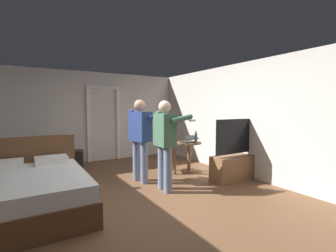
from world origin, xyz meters
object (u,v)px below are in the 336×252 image
object	(u,v)px
bottle_on_table	(196,137)
wooden_chair	(167,150)
bed	(31,192)
suitcase_dark	(63,164)
tv_flatscreen	(237,162)
side_table	(189,152)
laptop	(189,140)
person_blue_shirt	(165,139)
suitcase_small	(70,160)
person_striped_shirt	(140,134)

from	to	relation	value
bottle_on_table	wooden_chair	xyz separation A→B (m)	(-0.66, 0.22, -0.27)
bed	suitcase_dark	bearing A→B (deg)	72.32
tv_flatscreen	suitcase_dark	bearing A→B (deg)	138.83
tv_flatscreen	bottle_on_table	xyz separation A→B (m)	(-0.37, 0.95, 0.45)
bed	side_table	size ratio (longest dim) A/B	2.72
laptop	person_blue_shirt	world-z (taller)	person_blue_shirt
side_table	suitcase_dark	distance (m)	3.05
side_table	person_blue_shirt	size ratio (longest dim) A/B	0.43
bottle_on_table	laptop	bearing A→B (deg)	167.26
bed	laptop	size ratio (longest dim) A/B	5.22
laptop	tv_flatscreen	bearing A→B (deg)	-61.60
suitcase_small	wooden_chair	bearing A→B (deg)	-21.53
side_table	wooden_chair	bearing A→B (deg)	164.50
tv_flatscreen	suitcase_small	xyz separation A→B (m)	(-2.91, 2.66, -0.14)
person_blue_shirt	person_striped_shirt	size ratio (longest dim) A/B	0.98
tv_flatscreen	side_table	xyz separation A→B (m)	(-0.51, 1.03, 0.10)
bed	wooden_chair	xyz separation A→B (m)	(2.77, 0.79, 0.24)
person_blue_shirt	laptop	bearing A→B (deg)	35.33
suitcase_small	person_striped_shirt	bearing A→B (deg)	-41.73
tv_flatscreen	side_table	size ratio (longest dim) A/B	1.83
wooden_chair	person_striped_shirt	distance (m)	0.95
bottle_on_table	suitcase_small	distance (m)	3.11
tv_flatscreen	bottle_on_table	size ratio (longest dim) A/B	4.74
side_table	laptop	world-z (taller)	laptop
person_blue_shirt	suitcase_small	world-z (taller)	person_blue_shirt
tv_flatscreen	laptop	xyz separation A→B (m)	(-0.54, 0.99, 0.38)
side_table	tv_flatscreen	bearing A→B (deg)	-63.68
laptop	suitcase_small	world-z (taller)	laptop
bed	wooden_chair	size ratio (longest dim) A/B	1.92
bottle_on_table	suitcase_small	bearing A→B (deg)	146.19
bed	suitcase_dark	size ratio (longest dim) A/B	4.14
bed	wooden_chair	world-z (taller)	bed
person_blue_shirt	suitcase_small	xyz separation A→B (m)	(-1.25, 2.46, -0.72)
wooden_chair	suitcase_dark	bearing A→B (deg)	143.58
side_table	person_blue_shirt	world-z (taller)	person_blue_shirt
side_table	wooden_chair	distance (m)	0.54
bed	side_table	xyz separation A→B (m)	(3.28, 0.64, 0.16)
tv_flatscreen	suitcase_small	bearing A→B (deg)	137.64
side_table	bed	bearing A→B (deg)	-168.89
bed	person_striped_shirt	distance (m)	2.14
person_striped_shirt	suitcase_small	distance (m)	2.19
tv_flatscreen	person_blue_shirt	size ratio (longest dim) A/B	0.78
bottle_on_table	suitcase_small	xyz separation A→B (m)	(-2.54, 1.70, -0.58)
bottle_on_table	suitcase_small	world-z (taller)	bottle_on_table
wooden_chair	person_blue_shirt	bearing A→B (deg)	-122.89
tv_flatscreen	laptop	world-z (taller)	tv_flatscreen
bottle_on_table	tv_flatscreen	bearing A→B (deg)	-68.72
wooden_chair	bed	bearing A→B (deg)	-164.10
tv_flatscreen	laptop	distance (m)	1.19
wooden_chair	suitcase_small	xyz separation A→B (m)	(-1.88, 1.48, -0.31)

